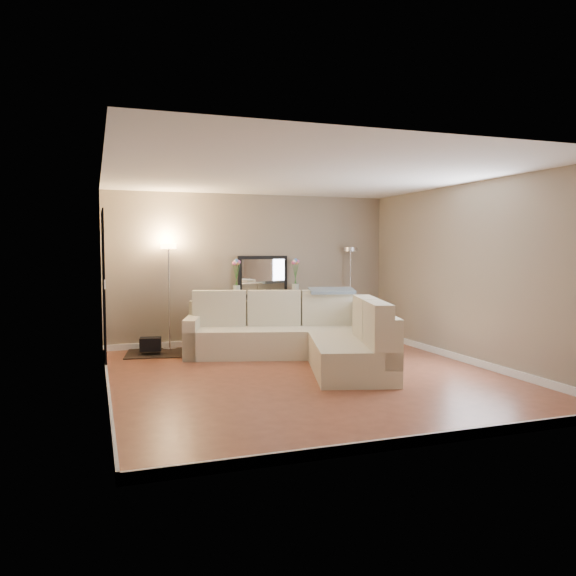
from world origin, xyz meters
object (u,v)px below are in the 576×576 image
object	(u,v)px
sectional_sofa	(303,336)
floor_lamp_unlit	(350,274)
console_table	(262,319)
floor_lamp_lit	(169,275)

from	to	relation	value
sectional_sofa	floor_lamp_unlit	xyz separation A→B (m)	(1.49, 1.53, 0.82)
console_table	floor_lamp_lit	xyz separation A→B (m)	(-1.58, 0.03, 0.77)
sectional_sofa	console_table	distance (m)	1.52
floor_lamp_unlit	console_table	bearing A→B (deg)	-179.17
floor_lamp_unlit	floor_lamp_lit	bearing A→B (deg)	179.83
floor_lamp_lit	floor_lamp_unlit	bearing A→B (deg)	-0.17
floor_lamp_lit	floor_lamp_unlit	size ratio (longest dim) A/B	1.03
sectional_sofa	floor_lamp_unlit	size ratio (longest dim) A/B	2.01
sectional_sofa	floor_lamp_unlit	distance (m)	2.29
sectional_sofa	floor_lamp_lit	xyz separation A→B (m)	(-1.77, 1.54, 0.86)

